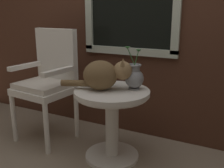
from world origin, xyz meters
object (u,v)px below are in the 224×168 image
wicker_side_table (112,111)px  cat (103,75)px  wicker_chair (49,78)px  pewter_vase_with_ivy (134,77)px

wicker_side_table → cat: bearing=-165.2°
wicker_chair → pewter_vase_with_ivy: size_ratio=3.08×
wicker_side_table → wicker_chair: bearing=173.5°
wicker_chair → pewter_vase_with_ivy: wicker_chair is taller
wicker_side_table → cat: size_ratio=1.11×
wicker_side_table → wicker_chair: (-0.71, 0.08, 0.18)m
wicker_chair → cat: wicker_chair is taller
cat → pewter_vase_with_ivy: (0.21, 0.12, -0.02)m
cat → wicker_side_table: bearing=14.8°
wicker_side_table → cat: 0.31m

